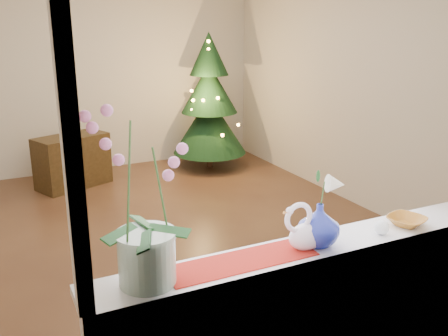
# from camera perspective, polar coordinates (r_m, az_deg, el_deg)

# --- Properties ---
(ground) EXTENTS (5.00, 5.00, 0.00)m
(ground) POSITION_cam_1_polar(r_m,az_deg,el_deg) (4.76, -7.62, -7.73)
(ground) COLOR #3C2418
(ground) RESTS_ON ground
(wall_back) EXTENTS (4.50, 0.10, 2.70)m
(wall_back) POSITION_cam_1_polar(r_m,az_deg,el_deg) (6.79, -15.02, 11.01)
(wall_back) COLOR beige
(wall_back) RESTS_ON ground
(wall_front) EXTENTS (4.50, 0.10, 2.70)m
(wall_front) POSITION_cam_1_polar(r_m,az_deg,el_deg) (2.19, 12.59, 0.29)
(wall_front) COLOR beige
(wall_front) RESTS_ON ground
(wall_right) EXTENTS (0.10, 5.00, 2.70)m
(wall_right) POSITION_cam_1_polar(r_m,az_deg,el_deg) (5.50, 14.91, 9.82)
(wall_right) COLOR beige
(wall_right) RESTS_ON ground
(windowsill) EXTENTS (2.20, 0.26, 0.04)m
(windowsill) POSITION_cam_1_polar(r_m,az_deg,el_deg) (2.44, 10.01, -9.11)
(windowsill) COLOR white
(windowsill) RESTS_ON window_apron
(window_frame) EXTENTS (2.22, 0.06, 1.60)m
(window_frame) POSITION_cam_1_polar(r_m,az_deg,el_deg) (2.14, 12.67, 9.52)
(window_frame) COLOR white
(window_frame) RESTS_ON windowsill
(runner) EXTENTS (0.70, 0.20, 0.01)m
(runner) POSITION_cam_1_polar(r_m,az_deg,el_deg) (2.25, 2.03, -10.58)
(runner) COLOR maroon
(runner) RESTS_ON windowsill
(orchid_pot) EXTENTS (0.26, 0.26, 0.74)m
(orchid_pot) POSITION_cam_1_polar(r_m,az_deg,el_deg) (1.96, -9.14, -3.38)
(orchid_pot) COLOR white
(orchid_pot) RESTS_ON windowsill
(swan) EXTENTS (0.28, 0.16, 0.22)m
(swan) POSITION_cam_1_polar(r_m,az_deg,el_deg) (2.36, 9.57, -6.56)
(swan) COLOR white
(swan) RESTS_ON windowsill
(blue_vase) EXTENTS (0.27, 0.27, 0.24)m
(blue_vase) POSITION_cam_1_polar(r_m,az_deg,el_deg) (2.40, 10.83, -6.04)
(blue_vase) COLOR navy
(blue_vase) RESTS_ON windowsill
(lily) EXTENTS (0.13, 0.08, 0.18)m
(lily) POSITION_cam_1_polar(r_m,az_deg,el_deg) (2.33, 11.10, -1.31)
(lily) COLOR beige
(lily) RESTS_ON blue_vase
(paperweight) EXTENTS (0.08, 0.08, 0.07)m
(paperweight) POSITION_cam_1_polar(r_m,az_deg,el_deg) (2.62, 17.57, -6.49)
(paperweight) COLOR white
(paperweight) RESTS_ON windowsill
(amber_dish) EXTENTS (0.20, 0.20, 0.04)m
(amber_dish) POSITION_cam_1_polar(r_m,az_deg,el_deg) (2.78, 20.14, -5.77)
(amber_dish) COLOR #A1651F
(amber_dish) RESTS_ON windowsill
(xmas_tree) EXTENTS (1.22, 1.22, 1.80)m
(xmas_tree) POSITION_cam_1_polar(r_m,az_deg,el_deg) (6.68, -1.69, 7.59)
(xmas_tree) COLOR black
(xmas_tree) RESTS_ON ground
(side_table) EXTENTS (0.93, 0.71, 0.63)m
(side_table) POSITION_cam_1_polar(r_m,az_deg,el_deg) (6.27, -16.92, 0.75)
(side_table) COLOR black
(side_table) RESTS_ON ground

